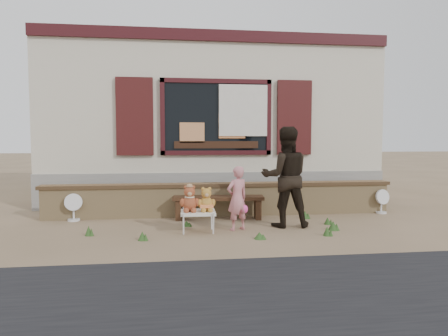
{
  "coord_description": "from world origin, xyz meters",
  "views": [
    {
      "loc": [
        -0.96,
        -7.01,
        1.55
      ],
      "look_at": [
        0.0,
        0.6,
        1.0
      ],
      "focal_mm": 32.0,
      "sensor_mm": 36.0,
      "label": 1
    }
  ],
  "objects": [
    {
      "name": "teddy_bear_right",
      "position": [
        -0.43,
        -0.41,
        0.56
      ],
      "size": [
        0.31,
        0.27,
        0.41
      ],
      "primitive_type": null,
      "rotation": [
        0.0,
        0.0,
        -0.03
      ],
      "color": "olive",
      "rests_on": "folding_chair"
    },
    {
      "name": "teddy_bear_left",
      "position": [
        -0.71,
        -0.4,
        0.58
      ],
      "size": [
        0.33,
        0.29,
        0.44
      ],
      "primitive_type": null,
      "rotation": [
        0.0,
        0.0,
        -0.03
      ],
      "color": "brown",
      "rests_on": "folding_chair"
    },
    {
      "name": "brick_wall",
      "position": [
        0.0,
        1.0,
        0.34
      ],
      "size": [
        7.1,
        0.36,
        0.67
      ],
      "color": "tan",
      "rests_on": "ground"
    },
    {
      "name": "grass_tufts",
      "position": [
        0.52,
        -0.4,
        0.07
      ],
      "size": [
        4.28,
        1.63,
        0.16
      ],
      "color": "#2E5020",
      "rests_on": "ground"
    },
    {
      "name": "ground",
      "position": [
        0.0,
        0.0,
        0.0
      ],
      "size": [
        80.0,
        80.0,
        0.0
      ],
      "primitive_type": "plane",
      "color": "brown",
      "rests_on": "ground"
    },
    {
      "name": "shopfront",
      "position": [
        0.0,
        4.49,
        2.0
      ],
      "size": [
        8.04,
        5.13,
        4.0
      ],
      "color": "#B4A692",
      "rests_on": "ground"
    },
    {
      "name": "bench",
      "position": [
        -0.11,
        0.63,
        0.33
      ],
      "size": [
        1.78,
        0.52,
        0.45
      ],
      "rotation": [
        0.0,
        0.0,
        -0.08
      ],
      "color": "#321E11",
      "rests_on": "ground"
    },
    {
      "name": "fan_right",
      "position": [
        3.36,
        0.8,
        0.26
      ],
      "size": [
        0.33,
        0.21,
        0.51
      ],
      "rotation": [
        0.0,
        0.0,
        0.21
      ],
      "color": "silver",
      "rests_on": "ground"
    },
    {
      "name": "child",
      "position": [
        0.11,
        -0.34,
        0.55
      ],
      "size": [
        0.47,
        0.41,
        1.1
      ],
      "primitive_type": "imported",
      "rotation": [
        0.0,
        0.0,
        3.59
      ],
      "color": "#D98189",
      "rests_on": "ground"
    },
    {
      "name": "adult",
      "position": [
        1.0,
        -0.16,
        0.89
      ],
      "size": [
        0.92,
        0.74,
        1.78
      ],
      "primitive_type": "imported",
      "rotation": [
        0.0,
        0.0,
        3.06
      ],
      "color": "black",
      "rests_on": "ground"
    },
    {
      "name": "folding_chair",
      "position": [
        -0.57,
        -0.4,
        0.32
      ],
      "size": [
        0.59,
        0.52,
        0.35
      ],
      "rotation": [
        0.0,
        0.0,
        -0.03
      ],
      "color": "silver",
      "rests_on": "ground"
    },
    {
      "name": "fan_left",
      "position": [
        -2.86,
        0.8,
        0.27
      ],
      "size": [
        0.34,
        0.22,
        0.53
      ],
      "rotation": [
        0.0,
        0.0,
        0.2
      ],
      "color": "silver",
      "rests_on": "ground"
    }
  ]
}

